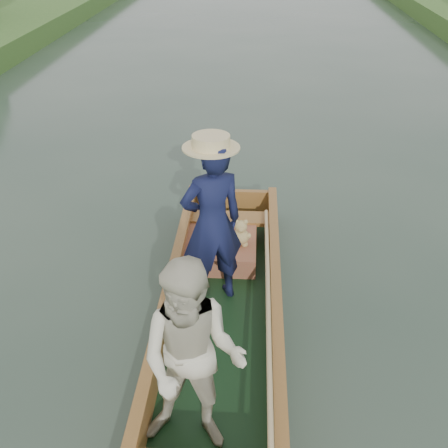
{
  "coord_description": "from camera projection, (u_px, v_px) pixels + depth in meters",
  "views": [
    {
      "loc": [
        0.27,
        -4.01,
        3.55
      ],
      "look_at": [
        0.0,
        0.6,
        0.95
      ],
      "focal_mm": 45.0,
      "sensor_mm": 36.0,
      "label": 1
    }
  ],
  "objects": [
    {
      "name": "ground",
      "position": [
        220.0,
        344.0,
        5.24
      ],
      "size": [
        120.0,
        120.0,
        0.0
      ],
      "primitive_type": "plane",
      "color": "#283D30",
      "rests_on": "ground"
    },
    {
      "name": "punt",
      "position": [
        211.0,
        304.0,
        4.86
      ],
      "size": [
        1.12,
        5.0,
        1.8
      ],
      "color": "black",
      "rests_on": "ground"
    }
  ]
}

